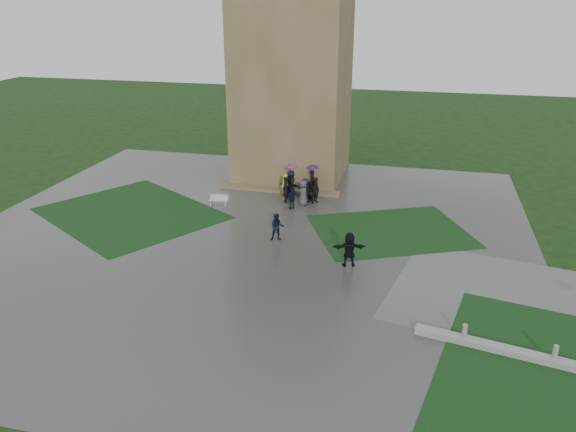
% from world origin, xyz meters
% --- Properties ---
extents(ground, '(120.00, 120.00, 0.00)m').
position_xyz_m(ground, '(0.00, 0.00, 0.00)').
color(ground, black).
extents(plaza, '(34.00, 34.00, 0.02)m').
position_xyz_m(plaza, '(0.00, 2.00, 0.01)').
color(plaza, '#383835').
rests_on(plaza, ground).
extents(lawn_inset_left, '(14.10, 13.46, 0.01)m').
position_xyz_m(lawn_inset_left, '(-8.50, 4.00, 0.03)').
color(lawn_inset_left, black).
rests_on(lawn_inset_left, plaza).
extents(lawn_inset_right, '(11.12, 10.15, 0.01)m').
position_xyz_m(lawn_inset_right, '(8.50, 5.00, 0.03)').
color(lawn_inset_right, black).
rests_on(lawn_inset_right, plaza).
extents(tower, '(8.00, 8.00, 18.00)m').
position_xyz_m(tower, '(0.00, 15.00, 9.00)').
color(tower, brown).
rests_on(tower, ground).
extents(tower_plinth, '(9.00, 0.80, 0.22)m').
position_xyz_m(tower_plinth, '(0.00, 10.60, 0.13)').
color(tower_plinth, brown).
rests_on(tower_plinth, plaza).
extents(bench, '(1.31, 0.51, 0.74)m').
position_xyz_m(bench, '(-3.32, 6.82, 0.40)').
color(bench, '#BBBAB5').
rests_on(bench, plaza).
extents(visitor_cluster, '(3.22, 3.96, 2.37)m').
position_xyz_m(visitor_cluster, '(1.80, 9.22, 0.98)').
color(visitor_cluster, black).
rests_on(visitor_cluster, plaza).
extents(pedestrian_mid, '(0.90, 0.66, 1.65)m').
position_xyz_m(pedestrian_mid, '(2.07, 2.08, 0.85)').
color(pedestrian_mid, black).
rests_on(pedestrian_mid, plaza).
extents(pedestrian_near, '(1.87, 1.07, 1.90)m').
position_xyz_m(pedestrian_near, '(6.63, -0.27, 0.97)').
color(pedestrian_near, black).
rests_on(pedestrian_near, plaza).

